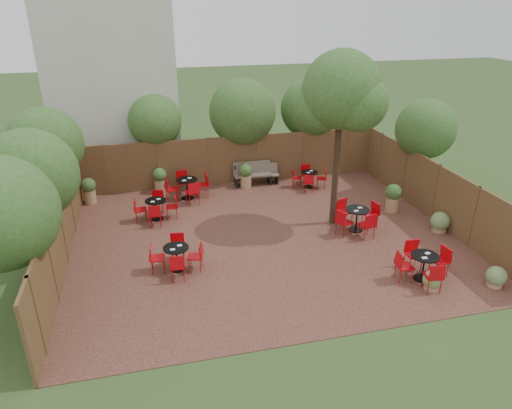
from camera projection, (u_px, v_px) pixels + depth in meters
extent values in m
plane|color=#354F23|center=(265.00, 239.00, 14.97)|extent=(80.00, 80.00, 0.00)
cube|color=#381A17|center=(265.00, 238.00, 14.97)|extent=(12.00, 10.00, 0.02)
cube|color=brown|center=(234.00, 160.00, 18.99)|extent=(12.00, 0.08, 2.00)
cube|color=brown|center=(62.00, 231.00, 13.27)|extent=(0.08, 10.00, 2.00)
cube|color=brown|center=(435.00, 193.00, 15.86)|extent=(0.08, 10.00, 2.00)
cube|color=beige|center=(113.00, 78.00, 19.45)|extent=(5.00, 4.00, 8.00)
sphere|color=#2C521A|center=(45.00, 144.00, 15.09)|extent=(2.43, 2.43, 2.43)
sphere|color=#2C521A|center=(31.00, 175.00, 12.44)|extent=(2.51, 2.51, 2.51)
sphere|color=#2C521A|center=(155.00, 121.00, 18.30)|extent=(2.09, 2.09, 2.09)
sphere|color=#2C521A|center=(242.00, 112.00, 18.89)|extent=(2.71, 2.71, 2.71)
sphere|color=#2C521A|center=(311.00, 108.00, 19.74)|extent=(2.54, 2.54, 2.54)
sphere|color=#2C521A|center=(426.00, 129.00, 17.08)|extent=(2.20, 2.20, 2.20)
cylinder|color=black|center=(337.00, 157.00, 15.01)|extent=(0.26, 0.26, 4.75)
sphere|color=#2C521A|center=(342.00, 90.00, 14.13)|extent=(2.43, 2.43, 2.43)
sphere|color=#2C521A|center=(321.00, 105.00, 14.59)|extent=(1.70, 1.70, 1.70)
sphere|color=#2C521A|center=(359.00, 103.00, 14.00)|extent=(1.77, 1.77, 1.77)
cube|color=brown|center=(253.00, 175.00, 18.96)|extent=(1.54, 0.48, 0.05)
cube|color=brown|center=(252.00, 167.00, 19.03)|extent=(1.54, 0.13, 0.46)
cube|color=black|center=(236.00, 182.00, 18.91)|extent=(0.07, 0.46, 0.41)
cube|color=black|center=(269.00, 179.00, 19.21)|extent=(0.07, 0.46, 0.41)
cube|color=brown|center=(262.00, 175.00, 19.07)|extent=(1.37, 0.46, 0.05)
cube|color=brown|center=(261.00, 168.00, 19.13)|extent=(1.36, 0.16, 0.41)
cube|color=black|center=(248.00, 181.00, 19.02)|extent=(0.07, 0.41, 0.36)
cube|color=black|center=(277.00, 179.00, 19.29)|extent=(0.07, 0.41, 0.36)
cylinder|color=black|center=(356.00, 230.00, 15.45)|extent=(0.45, 0.45, 0.03)
cylinder|color=black|center=(356.00, 220.00, 15.30)|extent=(0.05, 0.05, 0.72)
cylinder|color=black|center=(358.00, 210.00, 15.15)|extent=(0.78, 0.78, 0.03)
cube|color=white|center=(360.00, 208.00, 15.24)|extent=(0.17, 0.14, 0.02)
cube|color=white|center=(356.00, 211.00, 15.01)|extent=(0.17, 0.14, 0.02)
cylinder|color=black|center=(177.00, 269.00, 13.25)|extent=(0.42, 0.42, 0.03)
cylinder|color=black|center=(177.00, 258.00, 13.11)|extent=(0.05, 0.05, 0.67)
cylinder|color=black|center=(176.00, 248.00, 12.97)|extent=(0.73, 0.73, 0.03)
cube|color=white|center=(180.00, 245.00, 13.05)|extent=(0.15, 0.12, 0.01)
cube|color=white|center=(173.00, 250.00, 12.84)|extent=(0.15, 0.12, 0.01)
cylinder|color=black|center=(421.00, 278.00, 12.80)|extent=(0.44, 0.44, 0.03)
cylinder|color=black|center=(423.00, 267.00, 12.66)|extent=(0.05, 0.05, 0.69)
cylinder|color=black|center=(425.00, 256.00, 12.51)|extent=(0.75, 0.75, 0.03)
cube|color=white|center=(428.00, 253.00, 12.60)|extent=(0.14, 0.10, 0.01)
cube|color=white|center=(425.00, 258.00, 12.37)|extent=(0.14, 0.10, 0.01)
cylinder|color=black|center=(157.00, 219.00, 16.23)|extent=(0.42, 0.42, 0.03)
cylinder|color=black|center=(156.00, 210.00, 16.09)|extent=(0.05, 0.05, 0.67)
cylinder|color=black|center=(155.00, 201.00, 15.95)|extent=(0.73, 0.73, 0.03)
cube|color=white|center=(159.00, 199.00, 16.03)|extent=(0.13, 0.10, 0.01)
cube|color=white|center=(153.00, 202.00, 15.82)|extent=(0.13, 0.10, 0.01)
cylinder|color=black|center=(188.00, 198.00, 17.88)|extent=(0.46, 0.46, 0.03)
cylinder|color=black|center=(187.00, 189.00, 17.72)|extent=(0.05, 0.05, 0.74)
cylinder|color=black|center=(187.00, 180.00, 17.57)|extent=(0.80, 0.80, 0.03)
cube|color=white|center=(190.00, 178.00, 17.66)|extent=(0.17, 0.14, 0.02)
cube|color=white|center=(184.00, 180.00, 17.42)|extent=(0.17, 0.14, 0.02)
cylinder|color=black|center=(309.00, 187.00, 18.94)|extent=(0.39, 0.39, 0.03)
cylinder|color=black|center=(309.00, 179.00, 18.81)|extent=(0.04, 0.04, 0.62)
cylinder|color=black|center=(309.00, 172.00, 18.68)|extent=(0.68, 0.68, 0.03)
cube|color=white|center=(311.00, 171.00, 18.76)|extent=(0.14, 0.12, 0.01)
cube|color=white|center=(308.00, 173.00, 18.56)|extent=(0.14, 0.12, 0.01)
cylinder|color=#9E754F|center=(161.00, 186.00, 18.37)|extent=(0.45, 0.45, 0.52)
sphere|color=#2C521A|center=(160.00, 175.00, 18.18)|extent=(0.54, 0.54, 0.54)
cylinder|color=#9E754F|center=(246.00, 181.00, 18.84)|extent=(0.45, 0.45, 0.51)
sphere|color=#2C521A|center=(246.00, 171.00, 18.65)|extent=(0.54, 0.54, 0.54)
cylinder|color=#9E754F|center=(90.00, 197.00, 17.39)|extent=(0.45, 0.45, 0.52)
sphere|color=#2C521A|center=(88.00, 185.00, 17.20)|extent=(0.54, 0.54, 0.54)
cylinder|color=#9E754F|center=(392.00, 204.00, 16.71)|extent=(0.47, 0.47, 0.54)
sphere|color=#2C521A|center=(393.00, 192.00, 16.51)|extent=(0.57, 0.57, 0.57)
cylinder|color=#9E754F|center=(495.00, 283.00, 12.46)|extent=(0.39, 0.39, 0.18)
sphere|color=#5C783E|center=(496.00, 276.00, 12.37)|extent=(0.53, 0.53, 0.53)
cylinder|color=#9E754F|center=(431.00, 286.00, 12.33)|extent=(0.38, 0.38, 0.17)
sphere|color=#5C783E|center=(432.00, 279.00, 12.25)|extent=(0.51, 0.51, 0.51)
cylinder|color=#9E754F|center=(439.00, 228.00, 15.36)|extent=(0.46, 0.46, 0.21)
sphere|color=#5C783E|center=(440.00, 221.00, 15.25)|extent=(0.62, 0.62, 0.62)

